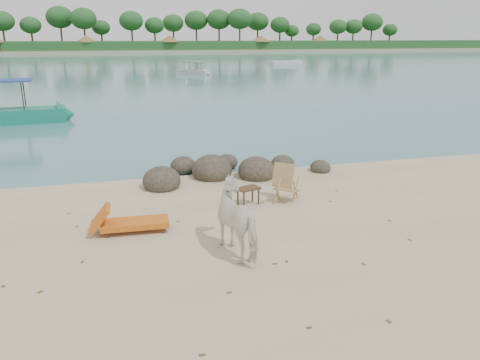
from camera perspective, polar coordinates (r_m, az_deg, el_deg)
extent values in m
plane|color=#396F73|center=(98.86, -14.21, 14.05)|extent=(400.00, 400.00, 0.00)
cube|color=tan|center=(178.81, -14.86, 15.16)|extent=(420.00, 90.00, 1.40)
cube|color=#1E4C1E|center=(143.78, -14.72, 15.58)|extent=(420.00, 18.00, 2.40)
ellipsoid|color=#302B20|center=(14.38, -9.51, -0.21)|extent=(1.15, 1.27, 0.86)
ellipsoid|color=#302B20|center=(15.27, -3.44, 1.13)|extent=(1.30, 1.44, 0.98)
ellipsoid|color=#302B20|center=(15.24, 2.03, 1.05)|extent=(1.20, 1.32, 0.90)
ellipsoid|color=#302B20|center=(16.36, 5.24, 1.87)|extent=(0.82, 0.90, 0.61)
ellipsoid|color=#302B20|center=(16.15, 9.75, 1.40)|extent=(0.69, 0.75, 0.51)
ellipsoid|color=#302B20|center=(16.11, -6.95, 1.61)|extent=(0.87, 0.96, 0.65)
ellipsoid|color=#302B20|center=(16.59, -1.57, 2.11)|extent=(0.75, 0.82, 0.56)
imported|color=white|center=(9.79, 0.21, -4.93)|extent=(1.25, 1.93, 1.50)
plane|color=brown|center=(7.23, -4.64, -20.67)|extent=(0.10, 0.10, 0.00)
plane|color=brown|center=(10.18, -18.67, -9.59)|extent=(0.11, 0.11, 0.00)
plane|color=brown|center=(9.83, -26.87, -11.63)|extent=(0.14, 0.14, 0.00)
plane|color=brown|center=(9.89, 14.79, -10.04)|extent=(0.13, 0.13, 0.00)
plane|color=brown|center=(14.19, 11.68, -1.39)|extent=(0.13, 0.13, 0.00)
plane|color=brown|center=(11.74, -7.57, -5.16)|extent=(0.14, 0.14, 0.00)
plane|color=brown|center=(11.31, 19.95, -7.00)|extent=(0.12, 0.12, 0.00)
plane|color=brown|center=(9.73, 5.70, -9.99)|extent=(0.11, 0.11, 0.00)
plane|color=brown|center=(8.62, -1.35, -13.73)|extent=(0.12, 0.12, 0.00)
plane|color=brown|center=(12.01, -19.27, -5.49)|extent=(0.14, 0.14, 0.00)
plane|color=brown|center=(12.91, 2.74, -2.93)|extent=(0.12, 0.12, 0.00)
plane|color=brown|center=(9.36, -23.17, -12.58)|extent=(0.14, 0.14, 0.00)
plane|color=brown|center=(7.81, 8.41, -17.56)|extent=(0.11, 0.11, 0.00)
plane|color=brown|center=(12.94, -20.14, -3.96)|extent=(0.14, 0.14, 0.00)
plane|color=brown|center=(9.62, 4.24, -10.30)|extent=(0.11, 0.11, 0.00)
plane|color=brown|center=(12.28, 17.75, -4.84)|extent=(0.12, 0.12, 0.00)
plane|color=brown|center=(8.23, 17.65, -16.27)|extent=(0.12, 0.12, 0.00)
plane|color=brown|center=(13.25, 10.96, -2.69)|extent=(0.13, 0.13, 0.00)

